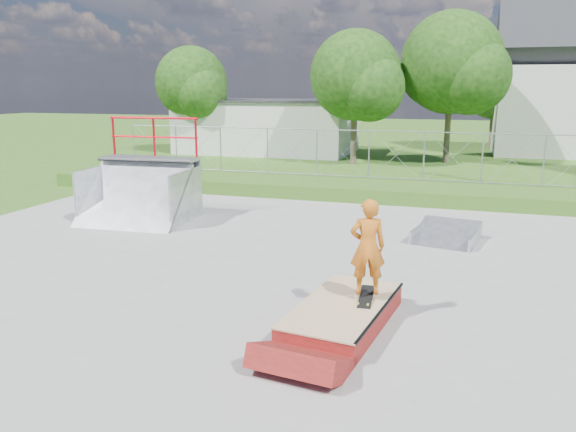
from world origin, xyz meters
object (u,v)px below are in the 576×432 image
(quarter_pipe, at_px, (136,172))
(grind_box, at_px, (343,315))
(skater, at_px, (367,251))
(flat_bank_ramp, at_px, (446,234))

(quarter_pipe, bearing_deg, grind_box, -40.23)
(grind_box, distance_m, skater, 1.13)
(flat_bank_ramp, bearing_deg, grind_box, -92.83)
(quarter_pipe, relative_size, skater, 1.85)
(quarter_pipe, distance_m, flat_bank_ramp, 8.75)
(quarter_pipe, xyz_separation_m, flat_bank_ramp, (8.65, 0.34, -1.26))
(grind_box, bearing_deg, skater, 48.44)
(grind_box, xyz_separation_m, quarter_pipe, (-7.21, 5.44, 1.28))
(flat_bank_ramp, relative_size, skater, 0.99)
(grind_box, bearing_deg, flat_bank_ramp, 83.63)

